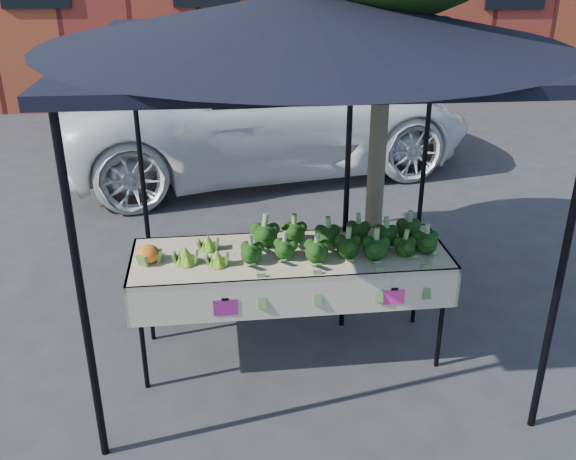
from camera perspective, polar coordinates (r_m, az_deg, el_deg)
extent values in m
plane|color=#2D2D30|center=(5.41, -2.48, -10.29)|extent=(90.00, 90.00, 0.00)
cube|color=beige|center=(5.11, 0.21, -6.55)|extent=(2.42, 0.86, 0.90)
cube|color=#F22D8C|center=(4.62, -5.66, -6.75)|extent=(0.17, 0.01, 0.12)
cube|color=#F22D8D|center=(4.76, 9.26, -5.98)|extent=(0.17, 0.01, 0.12)
ellipsoid|color=#0C330C|center=(4.91, 4.38, -0.53)|extent=(1.51, 0.54, 0.23)
ellipsoid|color=#99BB34|center=(4.83, -7.64, -1.49)|extent=(0.41, 0.45, 0.18)
ellipsoid|color=orange|center=(4.84, -12.21, -1.94)|extent=(0.18, 0.18, 0.16)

